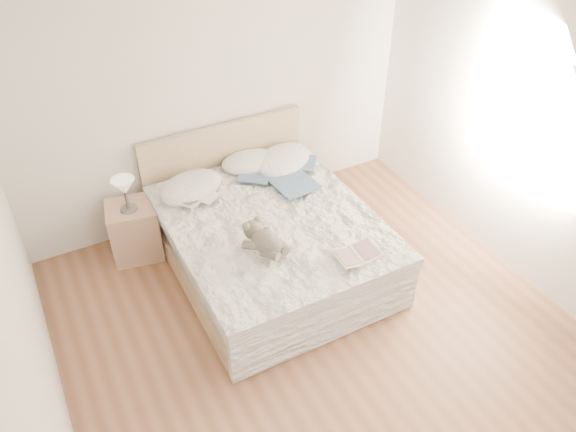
# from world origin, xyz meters

# --- Properties ---
(floor) EXTENTS (4.00, 4.50, 0.00)m
(floor) POSITION_xyz_m (0.00, 0.00, 0.00)
(floor) COLOR brown
(floor) RESTS_ON ground
(ceiling) EXTENTS (4.00, 4.50, 0.00)m
(ceiling) POSITION_xyz_m (0.00, 0.00, 2.70)
(ceiling) COLOR white
(ceiling) RESTS_ON ground
(wall_back) EXTENTS (4.00, 0.02, 2.70)m
(wall_back) POSITION_xyz_m (0.00, 2.25, 1.35)
(wall_back) COLOR silver
(wall_back) RESTS_ON ground
(wall_left) EXTENTS (0.02, 4.50, 2.70)m
(wall_left) POSITION_xyz_m (-2.00, 0.00, 1.35)
(wall_left) COLOR silver
(wall_left) RESTS_ON ground
(wall_right) EXTENTS (0.02, 4.50, 2.70)m
(wall_right) POSITION_xyz_m (2.00, 0.00, 1.35)
(wall_right) COLOR silver
(wall_right) RESTS_ON ground
(window) EXTENTS (0.02, 1.30, 1.10)m
(window) POSITION_xyz_m (1.99, 0.30, 1.45)
(window) COLOR white
(window) RESTS_ON wall_right
(bed) EXTENTS (1.72, 2.14, 1.00)m
(bed) POSITION_xyz_m (0.00, 1.19, 0.31)
(bed) COLOR tan
(bed) RESTS_ON floor
(nightstand) EXTENTS (0.52, 0.48, 0.56)m
(nightstand) POSITION_xyz_m (-1.05, 1.92, 0.28)
(nightstand) COLOR #A48065
(nightstand) RESTS_ON floor
(table_lamp) EXTENTS (0.25, 0.25, 0.33)m
(table_lamp) POSITION_xyz_m (-1.06, 1.88, 0.80)
(table_lamp) COLOR #49443F
(table_lamp) RESTS_ON nightstand
(pillow_left) EXTENTS (0.76, 0.64, 0.19)m
(pillow_left) POSITION_xyz_m (-0.48, 1.84, 0.64)
(pillow_left) COLOR silver
(pillow_left) RESTS_ON bed
(pillow_middle) EXTENTS (0.65, 0.50, 0.18)m
(pillow_middle) POSITION_xyz_m (0.21, 1.97, 0.64)
(pillow_middle) COLOR silver
(pillow_middle) RESTS_ON bed
(pillow_right) EXTENTS (0.81, 0.72, 0.20)m
(pillow_right) POSITION_xyz_m (0.50, 1.86, 0.64)
(pillow_right) COLOR white
(pillow_right) RESTS_ON bed
(blouse) EXTENTS (0.65, 0.68, 0.02)m
(blouse) POSITION_xyz_m (0.40, 1.53, 0.63)
(blouse) COLOR navy
(blouse) RESTS_ON bed
(photo_book) EXTENTS (0.43, 0.39, 0.03)m
(photo_book) POSITION_xyz_m (-0.50, 1.66, 0.63)
(photo_book) COLOR silver
(photo_book) RESTS_ON bed
(childrens_book) EXTENTS (0.39, 0.27, 0.02)m
(childrens_book) POSITION_xyz_m (0.38, 0.34, 0.63)
(childrens_book) COLOR beige
(childrens_book) RESTS_ON bed
(teddy_bear) EXTENTS (0.38, 0.45, 0.20)m
(teddy_bear) POSITION_xyz_m (-0.24, 0.71, 0.65)
(teddy_bear) COLOR #5A5246
(teddy_bear) RESTS_ON bed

